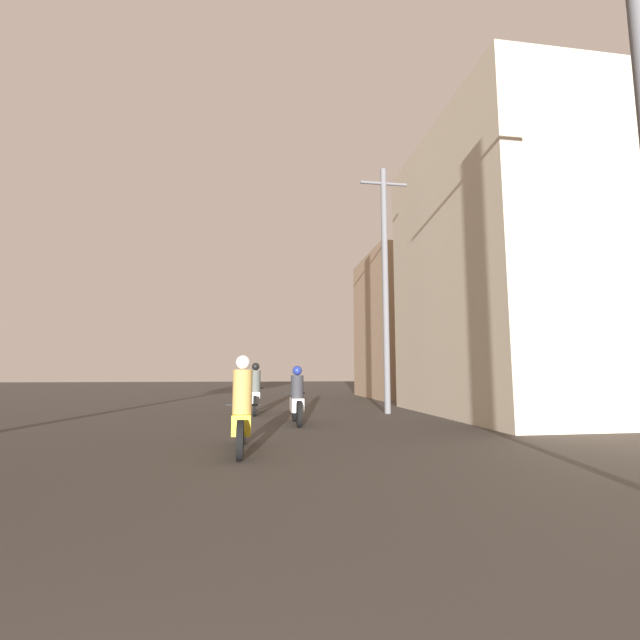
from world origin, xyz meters
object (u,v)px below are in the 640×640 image
(motorcycle_silver, at_px, (255,393))
(utility_pole_far, at_px, (385,282))
(motorcycle_yellow, at_px, (242,413))
(building_right_far, at_px, (405,326))
(motorcycle_white, at_px, (297,400))
(building_right_near, at_px, (518,271))

(motorcycle_silver, relative_size, utility_pole_far, 0.25)
(utility_pole_far, bearing_deg, motorcycle_silver, 172.97)
(motorcycle_yellow, bearing_deg, building_right_far, 68.29)
(motorcycle_white, bearing_deg, building_right_far, 65.15)
(building_right_near, bearing_deg, motorcycle_yellow, -150.02)
(motorcycle_silver, bearing_deg, motorcycle_white, -69.82)
(motorcycle_white, relative_size, motorcycle_silver, 0.92)
(motorcycle_white, relative_size, building_right_far, 0.25)
(motorcycle_white, height_order, building_right_far, building_right_far)
(building_right_near, height_order, utility_pole_far, building_right_near)
(motorcycle_yellow, relative_size, motorcycle_white, 1.07)
(motorcycle_white, distance_m, utility_pole_far, 5.30)
(utility_pole_far, bearing_deg, motorcycle_white, -143.15)
(building_right_near, distance_m, building_right_far, 9.33)
(utility_pole_far, bearing_deg, building_right_far, 66.55)
(building_right_near, bearing_deg, building_right_far, 92.81)
(motorcycle_silver, height_order, building_right_near, building_right_near)
(motorcycle_silver, xyz_separation_m, building_right_far, (7.68, 7.65, 3.04))
(building_right_near, bearing_deg, motorcycle_silver, 168.67)
(motorcycle_silver, bearing_deg, utility_pole_far, -7.28)
(building_right_near, relative_size, building_right_far, 1.21)
(motorcycle_yellow, xyz_separation_m, motorcycle_white, (1.24, 3.61, -0.04))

